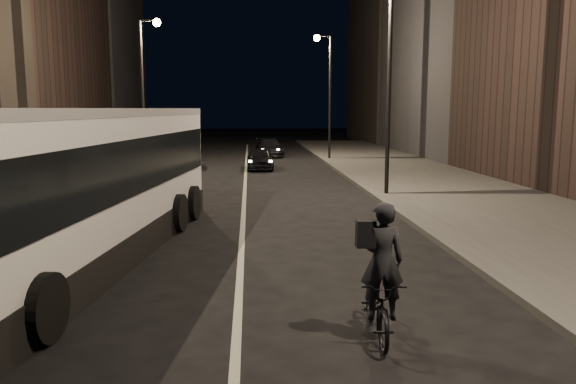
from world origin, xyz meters
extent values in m
plane|color=black|center=(0.00, 0.00, 0.00)|extent=(180.00, 180.00, 0.00)
cube|color=#3A3A37|center=(8.50, 14.00, 0.08)|extent=(7.00, 70.00, 0.16)
cube|color=#3A3A37|center=(-8.50, 14.00, 0.08)|extent=(7.00, 70.00, 0.16)
cube|color=black|center=(16.00, 27.50, 10.50)|extent=(8.00, 61.00, 21.00)
cylinder|color=black|center=(5.60, 12.00, 4.16)|extent=(0.16, 0.16, 8.00)
cylinder|color=black|center=(5.60, 28.00, 4.16)|extent=(0.16, 0.16, 8.00)
cube|color=black|center=(5.15, 28.00, 8.16)|extent=(0.90, 0.08, 0.08)
sphere|color=#FFD18C|center=(4.70, 28.00, 8.06)|extent=(0.44, 0.44, 0.44)
cylinder|color=black|center=(-5.60, 22.00, 4.16)|extent=(0.16, 0.16, 8.00)
cube|color=black|center=(-5.15, 22.00, 8.16)|extent=(0.90, 0.08, 0.08)
sphere|color=#FFD18C|center=(-4.70, 22.00, 8.06)|extent=(0.44, 0.44, 0.44)
cube|color=white|center=(-3.60, 3.25, 1.72)|extent=(4.37, 13.11, 3.43)
cube|color=black|center=(-3.60, 3.25, 2.20)|extent=(4.40, 12.70, 1.23)
cube|color=white|center=(-3.60, 3.25, 3.38)|extent=(4.39, 13.11, 0.19)
cylinder|color=black|center=(-2.87, -1.39, 0.54)|extent=(0.51, 1.11, 1.07)
cylinder|color=black|center=(-4.39, 7.47, 0.54)|extent=(0.51, 1.11, 1.07)
cylinder|color=black|center=(-1.73, 7.11, 0.54)|extent=(0.51, 1.11, 1.07)
imported|color=black|center=(2.16, -1.50, 0.49)|extent=(0.75, 1.88, 0.97)
imported|color=black|center=(2.16, -1.70, 1.25)|extent=(0.67, 0.46, 1.77)
imported|color=black|center=(0.80, 22.57, 0.62)|extent=(1.52, 3.67, 1.24)
imported|color=#3D3E40|center=(-3.60, 23.94, 0.75)|extent=(2.13, 4.71, 1.50)
imported|color=black|center=(1.66, 31.51, 0.65)|extent=(2.14, 4.57, 1.29)
camera|label=1|loc=(0.23, -9.59, 3.46)|focal=35.00mm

